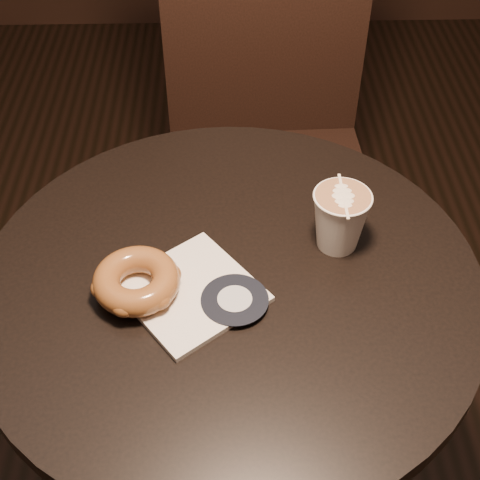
# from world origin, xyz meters

# --- Properties ---
(cafe_table) EXTENTS (0.70, 0.70, 0.75)m
(cafe_table) POSITION_xyz_m (0.00, 0.00, 0.55)
(cafe_table) COLOR black
(cafe_table) RESTS_ON ground
(chair) EXTENTS (0.45, 0.45, 1.10)m
(chair) POSITION_xyz_m (0.09, 0.60, 0.61)
(chair) COLOR black
(chair) RESTS_ON ground
(pastry_bag) EXTENTS (0.22, 0.22, 0.01)m
(pastry_bag) POSITION_xyz_m (-0.05, -0.04, 0.75)
(pastry_bag) COLOR white
(pastry_bag) RESTS_ON cafe_table
(doughnut) EXTENTS (0.12, 0.12, 0.04)m
(doughnut) POSITION_xyz_m (-0.12, -0.03, 0.78)
(doughnut) COLOR brown
(doughnut) RESTS_ON pastry_bag
(latte_cup) EXTENTS (0.08, 0.08, 0.09)m
(latte_cup) POSITION_xyz_m (0.16, 0.06, 0.80)
(latte_cup) COLOR white
(latte_cup) RESTS_ON cafe_table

